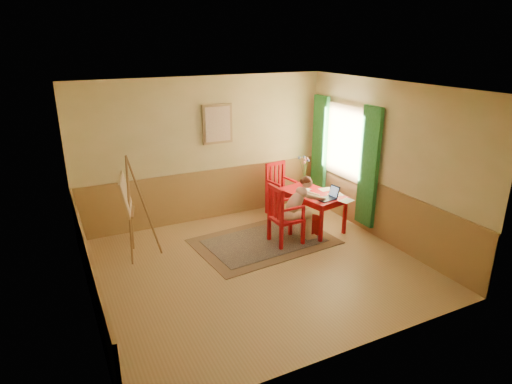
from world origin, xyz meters
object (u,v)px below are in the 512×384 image
table (312,197)px  easel (128,198)px  chair_left (284,215)px  figure (299,206)px  chair_back (280,189)px  laptop (329,196)px

table → easel: bearing=173.9°
chair_left → figure: (0.29, -0.01, 0.11)m
chair_back → figure: (-0.34, -1.26, 0.12)m
figure → easel: 2.88m
laptop → figure: bearing=173.9°
laptop → easel: size_ratio=0.23×
laptop → chair_back: bearing=101.1°
chair_left → chair_back: size_ratio=1.01×
chair_left → figure: figure is taller
chair_left → figure: 0.31m
table → figure: 0.62m
table → easel: easel is taller
table → chair_left: (-0.81, -0.34, -0.09)m
figure → laptop: 0.61m
figure → easel: size_ratio=0.68×
chair_left → chair_back: 1.40m
figure → laptop: bearing=-6.1°
easel → laptop: bearing=-12.8°
laptop → chair_left: bearing=175.2°
table → chair_back: 0.93m
table → easel: (-3.29, 0.35, 0.40)m
chair_back → figure: bearing=-105.0°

